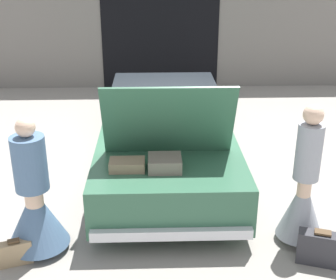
% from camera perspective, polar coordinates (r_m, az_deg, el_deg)
% --- Properties ---
extents(ground_plane, '(40.00, 40.00, 0.00)m').
position_cam_1_polar(ground_plane, '(7.72, -0.34, -2.38)').
color(ground_plane, gray).
extents(garage_wall_back, '(12.00, 0.14, 2.80)m').
position_cam_1_polar(garage_wall_back, '(11.51, -0.97, 13.25)').
color(garage_wall_back, slate).
rests_on(garage_wall_back, ground_plane).
extents(car, '(1.96, 5.18, 1.76)m').
position_cam_1_polar(car, '(7.52, -0.36, 1.51)').
color(car, '#336047').
rests_on(car, ground_plane).
extents(person_left, '(0.71, 0.71, 1.61)m').
position_cam_1_polar(person_left, '(5.49, -15.91, -7.72)').
color(person_left, beige).
rests_on(person_left, ground_plane).
extents(person_right, '(0.55, 0.55, 1.70)m').
position_cam_1_polar(person_right, '(5.62, 16.17, -6.44)').
color(person_right, beige).
rests_on(person_right, ground_plane).
extents(suitcase_beside_left_person, '(0.38, 0.23, 0.31)m').
position_cam_1_polar(suitcase_beside_left_person, '(5.54, -18.13, -12.94)').
color(suitcase_beside_left_person, '#9E8460').
rests_on(suitcase_beside_left_person, ground_plane).
extents(suitcase_beside_right_person, '(0.53, 0.32, 0.41)m').
position_cam_1_polar(suitcase_beside_right_person, '(5.52, 18.10, -12.45)').
color(suitcase_beside_right_person, '#2D2D33').
rests_on(suitcase_beside_right_person, ground_plane).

